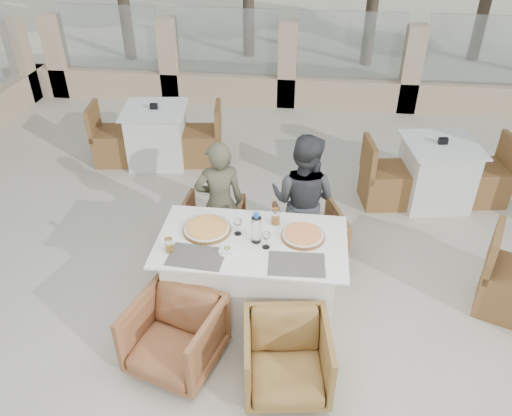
# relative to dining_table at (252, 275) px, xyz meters

# --- Properties ---
(ground) EXTENTS (80.00, 80.00, 0.00)m
(ground) POSITION_rel_dining_table_xyz_m (-0.02, 0.06, -0.39)
(ground) COLOR beige
(ground) RESTS_ON ground
(perimeter_wall_far) EXTENTS (10.00, 0.34, 1.60)m
(perimeter_wall_far) POSITION_rel_dining_table_xyz_m (-0.02, 4.86, 0.42)
(perimeter_wall_far) COLOR #CDB291
(perimeter_wall_far) RESTS_ON ground
(dining_table) EXTENTS (1.60, 0.90, 0.77)m
(dining_table) POSITION_rel_dining_table_xyz_m (0.00, 0.00, 0.00)
(dining_table) COLOR white
(dining_table) RESTS_ON ground
(placemat_near_left) EXTENTS (0.47, 0.33, 0.00)m
(placemat_near_left) POSITION_rel_dining_table_xyz_m (-0.42, -0.26, 0.39)
(placemat_near_left) COLOR #58544C
(placemat_near_left) RESTS_ON dining_table
(placemat_near_right) EXTENTS (0.46, 0.32, 0.00)m
(placemat_near_right) POSITION_rel_dining_table_xyz_m (0.39, -0.26, 0.39)
(placemat_near_right) COLOR #5C584F
(placemat_near_right) RESTS_ON dining_table
(pizza_left) EXTENTS (0.55, 0.55, 0.05)m
(pizza_left) POSITION_rel_dining_table_xyz_m (-0.40, 0.09, 0.41)
(pizza_left) COLOR orange
(pizza_left) RESTS_ON dining_table
(pizza_right) EXTENTS (0.37, 0.37, 0.05)m
(pizza_right) POSITION_rel_dining_table_xyz_m (0.42, 0.09, 0.41)
(pizza_right) COLOR #F15020
(pizza_right) RESTS_ON dining_table
(water_bottle) EXTENTS (0.10, 0.10, 0.28)m
(water_bottle) POSITION_rel_dining_table_xyz_m (0.04, -0.01, 0.53)
(water_bottle) COLOR #B4D9ED
(water_bottle) RESTS_ON dining_table
(wine_glass_centre) EXTENTS (0.09, 0.09, 0.18)m
(wine_glass_centre) POSITION_rel_dining_table_xyz_m (-0.13, 0.08, 0.48)
(wine_glass_centre) COLOR white
(wine_glass_centre) RESTS_ON dining_table
(wine_glass_near) EXTENTS (0.09, 0.09, 0.18)m
(wine_glass_near) POSITION_rel_dining_table_xyz_m (0.13, -0.08, 0.48)
(wine_glass_near) COLOR white
(wine_glass_near) RESTS_ON dining_table
(beer_glass_left) EXTENTS (0.07, 0.07, 0.13)m
(beer_glass_left) POSITION_rel_dining_table_xyz_m (-0.65, -0.22, 0.45)
(beer_glass_left) COLOR orange
(beer_glass_left) RESTS_ON dining_table
(beer_glass_right) EXTENTS (0.08, 0.08, 0.15)m
(beer_glass_right) POSITION_rel_dining_table_xyz_m (0.18, 0.27, 0.46)
(beer_glass_right) COLOR orange
(beer_glass_right) RESTS_ON dining_table
(olive_dish) EXTENTS (0.15, 0.15, 0.04)m
(olive_dish) POSITION_rel_dining_table_xyz_m (-0.18, -0.17, 0.41)
(olive_dish) COLOR white
(olive_dish) RESTS_ON dining_table
(armchair_far_left) EXTENTS (0.65, 0.66, 0.56)m
(armchair_far_left) POSITION_rel_dining_table_xyz_m (-0.53, 0.82, -0.10)
(armchair_far_left) COLOR brown
(armchair_far_left) RESTS_ON ground
(armchair_far_right) EXTENTS (0.80, 0.81, 0.58)m
(armchair_far_right) POSITION_rel_dining_table_xyz_m (0.49, 0.76, -0.09)
(armchair_far_right) COLOR brown
(armchair_far_right) RESTS_ON ground
(armchair_near_left) EXTENTS (0.82, 0.84, 0.61)m
(armchair_near_left) POSITION_rel_dining_table_xyz_m (-0.53, -0.69, -0.08)
(armchair_near_left) COLOR #945C36
(armchair_near_left) RESTS_ON ground
(armchair_near_right) EXTENTS (0.72, 0.74, 0.60)m
(armchair_near_right) POSITION_rel_dining_table_xyz_m (0.36, -0.80, -0.09)
(armchair_near_right) COLOR olive
(armchair_near_right) RESTS_ON ground
(diner_left) EXTENTS (0.55, 0.44, 1.32)m
(diner_left) POSITION_rel_dining_table_xyz_m (-0.41, 0.70, 0.27)
(diner_left) COLOR #50513B
(diner_left) RESTS_ON ground
(diner_right) EXTENTS (0.81, 0.72, 1.39)m
(diner_right) POSITION_rel_dining_table_xyz_m (0.40, 0.79, 0.31)
(diner_right) COLOR #3A3C3F
(diner_right) RESTS_ON ground
(bg_table_a) EXTENTS (1.73, 1.02, 0.77)m
(bg_table_a) POSITION_rel_dining_table_xyz_m (-1.63, 2.65, 0.00)
(bg_table_a) COLOR white
(bg_table_a) RESTS_ON ground
(bg_table_b) EXTENTS (1.75, 1.08, 0.77)m
(bg_table_b) POSITION_rel_dining_table_xyz_m (1.94, 2.05, 0.00)
(bg_table_b) COLOR silver
(bg_table_b) RESTS_ON ground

